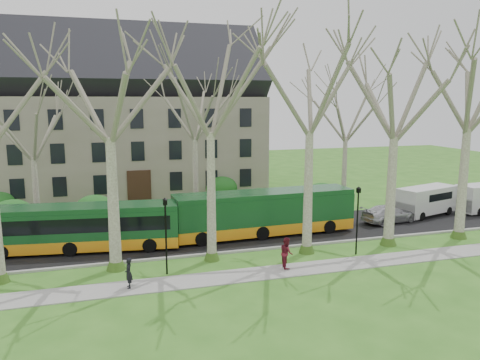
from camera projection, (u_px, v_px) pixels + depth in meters
name	position (u px, v px, depth m)	size (l,w,h in m)	color
ground	(262.00, 258.00, 29.01)	(120.00, 120.00, 0.00)	#346E1F
sidewalk	(276.00, 272.00, 26.64)	(70.00, 2.00, 0.06)	gray
road	(237.00, 234.00, 34.20)	(80.00, 8.00, 0.06)	black
curb	(254.00, 250.00, 30.42)	(80.00, 0.25, 0.14)	#A5A39E
building	(132.00, 116.00, 48.65)	(26.50, 12.20, 16.00)	slate
tree_row_verge	(261.00, 145.00, 28.11)	(49.00, 7.00, 14.00)	gray
tree_row_far	(202.00, 146.00, 38.02)	(33.00, 7.00, 12.00)	gray
lamp_row	(267.00, 222.00, 27.63)	(36.22, 0.22, 4.30)	black
hedges	(159.00, 201.00, 40.77)	(30.60, 8.60, 2.00)	#195921
bus_lead	(82.00, 227.00, 30.21)	(12.21, 2.54, 3.05)	#144620
bus_follow	(265.00, 212.00, 33.71)	(13.11, 2.73, 3.28)	#144620
sedan	(389.00, 214.00, 37.23)	(1.93, 4.75, 1.38)	#B8B8BD
van_a	(426.00, 201.00, 39.38)	(5.58, 2.03, 2.44)	silver
pedestrian_a	(129.00, 273.00, 24.18)	(0.58, 0.38, 1.60)	black
pedestrian_b	(287.00, 253.00, 27.08)	(0.88, 0.69, 1.81)	maroon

